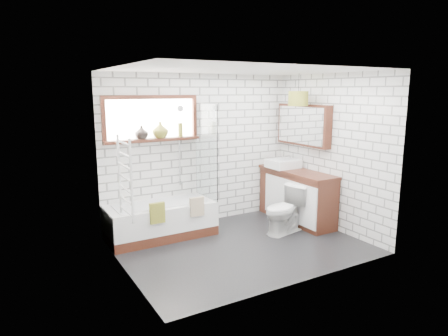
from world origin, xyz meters
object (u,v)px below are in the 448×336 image
basin (283,163)px  pendant (298,99)px  toilet (285,210)px  bathtub (161,220)px  vanity (297,196)px

basin → pendant: bearing=-90.0°
basin → toilet: (-0.49, -0.70, -0.59)m
basin → pendant: 1.18m
toilet → pendant: (0.49, 0.36, 1.72)m
bathtub → pendant: (2.26, -0.45, 1.84)m
vanity → pendant: pendant is taller
bathtub → basin: (2.26, -0.11, 0.70)m
basin → toilet: 1.04m
bathtub → basin: bearing=-2.8°
vanity → basin: (-0.06, 0.32, 0.52)m
basin → toilet: size_ratio=0.67×
vanity → basin: basin is taller
bathtub → vanity: 2.37m
vanity → bathtub: bearing=169.5°
toilet → pendant: size_ratio=2.33×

